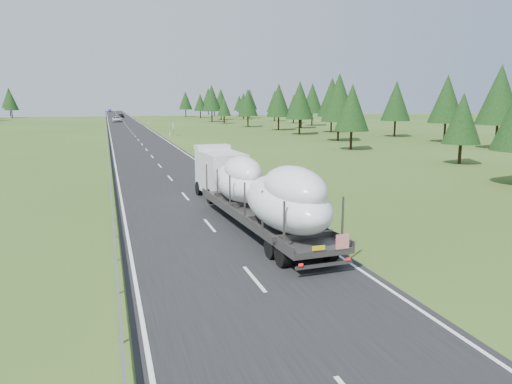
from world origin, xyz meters
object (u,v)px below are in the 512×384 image
object	(u,v)px
distant_van	(117,119)
distant_car_blue	(110,110)
highway_sign	(173,127)
boat_truck	(254,187)
distant_car_dark	(121,115)

from	to	relation	value
distant_van	distant_car_blue	xyz separation A→B (m)	(-0.84, 133.97, -0.20)
highway_sign	distant_van	size ratio (longest dim) A/B	0.42
highway_sign	boat_truck	xyz separation A→B (m)	(-4.81, -71.80, 0.45)
boat_truck	distant_van	world-z (taller)	boat_truck
highway_sign	distant_car_dark	size ratio (longest dim) A/B	0.55
boat_truck	distant_van	distance (m)	137.74
distant_van	distant_car_dark	size ratio (longest dim) A/B	1.32
boat_truck	distant_car_blue	world-z (taller)	boat_truck
highway_sign	distant_car_blue	world-z (taller)	highway_sign
boat_truck	distant_car_dark	bearing A→B (deg)	90.57
boat_truck	distant_car_dark	world-z (taller)	boat_truck
highway_sign	distant_van	world-z (taller)	highway_sign
distant_van	distant_car_blue	size ratio (longest dim) A/B	1.55
highway_sign	distant_car_dark	world-z (taller)	highway_sign
distant_van	distant_car_blue	world-z (taller)	distant_van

